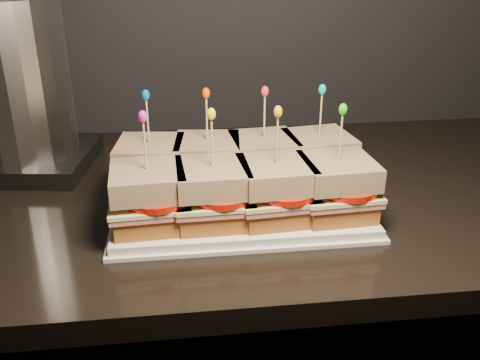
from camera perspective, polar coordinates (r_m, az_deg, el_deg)
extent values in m
cube|color=black|center=(0.92, -7.26, -2.17)|extent=(2.51, 0.66, 0.04)
cube|color=white|center=(0.83, 0.00, -2.89)|extent=(0.38, 0.24, 0.02)
cube|color=white|center=(0.84, 0.00, -3.25)|extent=(0.39, 0.25, 0.01)
cube|color=brown|center=(0.87, -9.34, -0.40)|extent=(0.11, 0.11, 0.03)
cube|color=#CE6858|center=(0.86, -9.42, 0.67)|extent=(0.12, 0.12, 0.01)
cube|color=beige|center=(0.86, -9.45, 1.09)|extent=(0.12, 0.12, 0.01)
cylinder|color=#BB1608|center=(0.85, -8.69, 1.44)|extent=(0.10, 0.10, 0.01)
cube|color=#4F2A10|center=(0.85, -9.58, 2.91)|extent=(0.11, 0.11, 0.03)
cylinder|color=tan|center=(0.83, -9.80, 5.93)|extent=(0.00, 0.00, 0.09)
ellipsoid|color=blue|center=(0.82, -10.02, 8.92)|extent=(0.01, 0.01, 0.02)
cube|color=brown|center=(0.87, -3.39, -0.11)|extent=(0.11, 0.11, 0.03)
cube|color=#CE6858|center=(0.86, -3.42, 0.97)|extent=(0.12, 0.11, 0.01)
cube|color=beige|center=(0.86, -3.43, 1.39)|extent=(0.12, 0.12, 0.01)
cylinder|color=#BB1608|center=(0.85, -2.61, 1.74)|extent=(0.10, 0.10, 0.01)
cube|color=#4F2A10|center=(0.85, -3.48, 3.21)|extent=(0.11, 0.11, 0.03)
cylinder|color=tan|center=(0.83, -3.56, 6.24)|extent=(0.00, 0.00, 0.09)
ellipsoid|color=#F04403|center=(0.82, -3.64, 9.23)|extent=(0.01, 0.01, 0.02)
cube|color=brown|center=(0.88, 2.49, 0.19)|extent=(0.11, 0.11, 0.03)
cube|color=#CE6858|center=(0.87, 2.51, 1.25)|extent=(0.12, 0.11, 0.01)
cube|color=beige|center=(0.87, 2.52, 1.68)|extent=(0.12, 0.12, 0.01)
cylinder|color=#BB1608|center=(0.86, 3.38, 2.02)|extent=(0.10, 0.10, 0.01)
cube|color=#4F2A10|center=(0.86, 2.56, 3.47)|extent=(0.11, 0.11, 0.03)
cylinder|color=tan|center=(0.84, 2.62, 6.48)|extent=(0.00, 0.00, 0.09)
ellipsoid|color=red|center=(0.83, 2.68, 9.44)|extent=(0.01, 0.01, 0.02)
cube|color=brown|center=(0.90, 8.20, 0.47)|extent=(0.11, 0.11, 0.03)
cube|color=#CE6858|center=(0.89, 8.26, 1.51)|extent=(0.12, 0.12, 0.01)
cube|color=beige|center=(0.89, 8.29, 1.93)|extent=(0.12, 0.12, 0.01)
cylinder|color=#BB1608|center=(0.88, 9.17, 2.27)|extent=(0.10, 0.10, 0.01)
cube|color=#4F2A10|center=(0.88, 8.40, 3.69)|extent=(0.11, 0.11, 0.03)
cylinder|color=tan|center=(0.86, 8.59, 6.63)|extent=(0.00, 0.00, 0.09)
ellipsoid|color=#139BC0|center=(0.85, 8.78, 9.53)|extent=(0.01, 0.01, 0.02)
cube|color=brown|center=(0.77, -9.55, -3.71)|extent=(0.10, 0.10, 0.03)
cube|color=#CE6858|center=(0.76, -9.64, -2.53)|extent=(0.11, 0.11, 0.01)
cube|color=beige|center=(0.76, -9.68, -2.06)|extent=(0.12, 0.11, 0.01)
cylinder|color=#BB1608|center=(0.75, -8.82, -1.70)|extent=(0.10, 0.10, 0.01)
cube|color=#4F2A10|center=(0.75, -9.83, -0.06)|extent=(0.11, 0.11, 0.03)
cylinder|color=tan|center=(0.73, -10.09, 3.31)|extent=(0.00, 0.00, 0.09)
ellipsoid|color=#CC149E|center=(0.72, -10.35, 6.68)|extent=(0.01, 0.01, 0.02)
cube|color=brown|center=(0.77, -2.84, -3.37)|extent=(0.10, 0.10, 0.03)
cube|color=#CE6858|center=(0.76, -2.87, -2.19)|extent=(0.11, 0.11, 0.01)
cube|color=beige|center=(0.76, -2.88, -1.72)|extent=(0.11, 0.11, 0.01)
cylinder|color=#BB1608|center=(0.75, -1.95, -1.36)|extent=(0.10, 0.10, 0.01)
cube|color=#4F2A10|center=(0.75, -2.93, 0.28)|extent=(0.10, 0.10, 0.03)
cylinder|color=tan|center=(0.73, -3.00, 3.67)|extent=(0.00, 0.00, 0.09)
ellipsoid|color=yellow|center=(0.72, -3.08, 7.04)|extent=(0.01, 0.01, 0.02)
cube|color=brown|center=(0.78, 3.77, -3.00)|extent=(0.11, 0.11, 0.03)
cube|color=#CE6858|center=(0.77, 3.81, -1.83)|extent=(0.12, 0.11, 0.01)
cube|color=beige|center=(0.77, 3.82, -1.36)|extent=(0.12, 0.11, 0.01)
cylinder|color=#BB1608|center=(0.77, 4.80, -1.00)|extent=(0.10, 0.10, 0.01)
cube|color=#4F2A10|center=(0.76, 3.88, 0.62)|extent=(0.11, 0.11, 0.03)
cylinder|color=tan|center=(0.74, 3.98, 3.96)|extent=(0.00, 0.00, 0.09)
ellipsoid|color=#EFA111|center=(0.73, 4.08, 7.29)|extent=(0.01, 0.01, 0.02)
cube|color=brown|center=(0.80, 10.12, -2.60)|extent=(0.10, 0.10, 0.03)
cube|color=#CE6858|center=(0.80, 10.21, -1.46)|extent=(0.11, 0.11, 0.01)
cube|color=beige|center=(0.79, 10.25, -1.00)|extent=(0.12, 0.11, 0.01)
cylinder|color=#BB1608|center=(0.79, 11.25, -0.64)|extent=(0.10, 0.10, 0.01)
cube|color=#4F2A10|center=(0.78, 10.41, 0.93)|extent=(0.11, 0.11, 0.03)
cylinder|color=tan|center=(0.76, 10.67, 4.18)|extent=(0.00, 0.00, 0.09)
ellipsoid|color=#22B314|center=(0.75, 10.93, 7.42)|extent=(0.01, 0.01, 0.02)
cube|color=#262628|center=(1.08, -22.25, 2.09)|extent=(0.28, 0.24, 0.03)
cylinder|color=silver|center=(1.04, -23.59, 9.97)|extent=(0.21, 0.21, 0.27)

